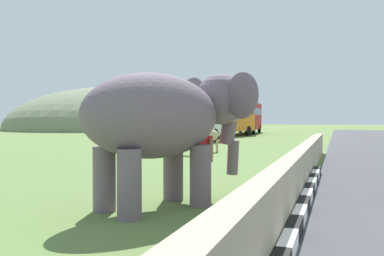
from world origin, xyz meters
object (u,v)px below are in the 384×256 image
(bus_orange, at_px, (226,115))
(cow_mid, at_px, (187,137))
(person_handler, at_px, (203,156))
(elephant, at_px, (168,118))
(bus_red, at_px, (247,115))
(bus_white, at_px, (178,114))
(cow_near, at_px, (209,136))

(bus_orange, relative_size, cow_mid, 4.56)
(person_handler, distance_m, bus_orange, 30.97)
(elephant, bearing_deg, bus_red, 9.55)
(bus_white, height_order, bus_orange, same)
(elephant, bearing_deg, cow_near, 13.32)
(bus_orange, distance_m, cow_mid, 20.37)
(person_handler, bearing_deg, cow_mid, 21.83)
(bus_orange, bearing_deg, bus_white, 178.27)
(elephant, xyz_separation_m, bus_white, (19.48, 7.31, 0.27))
(bus_orange, bearing_deg, bus_red, -1.59)
(person_handler, height_order, bus_white, bus_white)
(bus_orange, bearing_deg, cow_mid, -170.64)
(cow_mid, bearing_deg, bus_orange, 9.36)
(person_handler, relative_size, bus_orange, 0.19)
(person_handler, relative_size, bus_red, 0.19)
(bus_white, distance_m, cow_mid, 9.13)
(bus_orange, relative_size, cow_near, 4.57)
(elephant, bearing_deg, person_handler, -16.46)
(elephant, distance_m, bus_white, 20.81)
(person_handler, xyz_separation_m, cow_mid, (10.00, 4.01, -0.06))
(person_handler, distance_m, cow_near, 12.28)
(person_handler, distance_m, bus_red, 39.40)
(elephant, xyz_separation_m, cow_near, (13.00, 3.08, -0.95))
(cow_near, bearing_deg, person_handler, -163.78)
(bus_red, bearing_deg, person_handler, -169.65)
(bus_white, distance_m, bus_red, 20.48)
(person_handler, xyz_separation_m, bus_red, (38.74, 7.07, 1.15))
(elephant, relative_size, bus_white, 0.40)
(elephant, height_order, bus_white, bus_white)
(cow_mid, bearing_deg, bus_red, 6.09)
(person_handler, xyz_separation_m, bus_white, (18.27, 7.67, 1.16))
(bus_white, height_order, bus_red, same)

